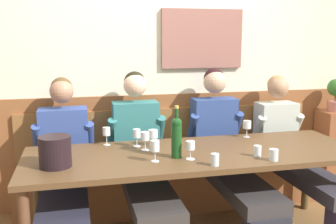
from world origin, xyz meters
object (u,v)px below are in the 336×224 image
Objects in this scene: person_center_left_seat at (227,150)px; wine_glass_by_bottle at (190,147)px; wine_bottle_amber_mid at (177,136)px; water_tumbler_center at (215,160)px; wine_glass_near_bucket at (137,134)px; water_tumbler_right at (274,155)px; potted_plant at (336,93)px; wine_glass_center_rear at (247,125)px; ice_bucket at (55,151)px; person_left_seat at (294,149)px; wine_glass_mid_left at (106,132)px; wine_glass_left_end at (145,137)px; water_tumbler_left at (257,151)px; wine_glass_center_front at (155,147)px; wall_bench at (173,179)px; person_center_right_seat at (64,164)px; wine_glass_mid_right at (153,134)px; dining_table at (196,160)px; person_right_seat at (142,157)px.

wine_glass_by_bottle is at bearing -133.47° from person_center_left_seat.
wine_glass_by_bottle is at bearing -37.64° from wine_bottle_amber_mid.
water_tumbler_center is (0.21, -0.24, -0.12)m from wine_bottle_amber_mid.
wine_glass_near_bucket reaches higher than water_tumbler_right.
potted_plant is (2.16, 0.49, 0.20)m from wine_glass_near_bucket.
ice_bucket is at bearing -164.35° from wine_glass_center_rear.
person_left_seat is 8.89× the size of wine_glass_mid_left.
wine_glass_left_end is (0.66, 0.25, 0.00)m from ice_bucket.
ice_bucket reaches higher than wine_glass_by_bottle.
wine_glass_left_end is (0.28, -0.22, 0.00)m from wine_glass_mid_left.
wine_glass_by_bottle is 0.92× the size of wine_glass_left_end.
wine_glass_center_front is at bearing 176.26° from water_tumbler_left.
wall_bench reaches higher than water_tumbler_right.
wine_glass_mid_left is at bearing 119.77° from wine_glass_center_front.
person_center_left_seat reaches higher than wine_glass_left_end.
person_center_right_seat reaches higher than water_tumbler_right.
wine_glass_near_bucket reaches higher than wine_glass_by_bottle.
person_center_left_seat is at bearing -163.57° from potted_plant.
wine_bottle_amber_mid is at bearing 169.50° from water_tumbler_left.
person_left_seat is at bearing -0.76° from wine_glass_mid_left.
person_center_right_seat is at bearing 179.80° from wine_glass_center_rear.
wine_glass_mid_left is 1.75× the size of water_tumbler_right.
wine_glass_by_bottle is at bearing -1.51° from wine_glass_center_front.
wine_glass_mid_right is at bearing 2.48° from wine_glass_near_bucket.
wine_glass_mid_left is 1.74× the size of water_tumbler_center.
dining_table is 19.80× the size of wine_glass_mid_right.
wine_glass_center_front reaches higher than wine_glass_mid_left.
person_center_left_seat is (0.39, 0.34, -0.04)m from dining_table.
person_left_seat is 1.24m from water_tumbler_center.
wine_glass_center_front is at bearing 154.40° from water_tumbler_center.
person_center_right_seat is 0.51m from ice_bucket.
person_center_left_seat is at bearing 6.43° from wine_glass_near_bucket.
wine_glass_center_front is 1.05× the size of wine_glass_left_end.
wine_glass_center_rear is at bearing 73.33° from water_tumbler_left.
wine_glass_center_rear is at bearing 4.71° from wine_glass_near_bucket.
dining_table is at bearing -162.52° from person_left_seat.
wine_glass_near_bucket is at bearing -23.99° from wine_glass_mid_left.
person_left_seat is at bearing -0.31° from person_right_seat.
ice_bucket is 1.60× the size of wine_glass_by_bottle.
person_center_right_seat is at bearing 161.41° from dining_table.
person_center_left_seat reaches higher than water_tumbler_left.
wall_bench is 1.44m from ice_bucket.
potted_plant is at bearing 16.43° from person_center_left_seat.
water_tumbler_right is (0.83, -0.17, -0.06)m from wine_glass_center_front.
wine_bottle_amber_mid is 1.13× the size of potted_plant.
water_tumbler_left is (0.69, -0.47, -0.05)m from wine_glass_mid_right.
wine_glass_center_rear reaches higher than wine_glass_by_bottle.
wine_glass_center_rear is (0.57, -0.37, 0.58)m from wall_bench.
person_left_seat is (1.04, 0.33, -0.07)m from dining_table.
wine_glass_left_end is at bearing 132.18° from wine_glass_by_bottle.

